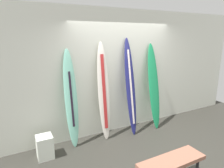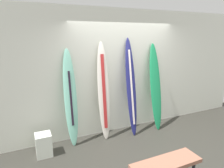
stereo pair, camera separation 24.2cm
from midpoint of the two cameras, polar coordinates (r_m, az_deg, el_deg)
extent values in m
cube|color=#302F29|center=(4.18, 9.94, -18.94)|extent=(8.00, 8.00, 0.04)
cube|color=silver|center=(4.68, 0.90, 3.65)|extent=(7.20, 0.20, 2.80)
ellipsoid|color=#80CFB5|center=(4.05, -13.38, -4.28)|extent=(0.26, 0.34, 1.99)
cube|color=black|center=(4.02, -13.25, -4.36)|extent=(0.04, 0.16, 1.10)
cone|color=black|center=(4.32, -12.51, -14.91)|extent=(0.07, 0.08, 0.11)
ellipsoid|color=silver|center=(4.25, -4.03, -2.26)|extent=(0.27, 0.36, 2.11)
cube|color=#AE2525|center=(4.22, -3.88, -2.30)|extent=(0.08, 0.24, 1.58)
ellipsoid|color=navy|center=(4.48, 3.77, -0.88)|extent=(0.24, 0.48, 2.18)
cube|color=silver|center=(4.46, 3.95, -0.89)|extent=(0.05, 0.33, 1.65)
cone|color=black|center=(4.68, 4.52, -11.97)|extent=(0.07, 0.09, 0.11)
ellipsoid|color=#19834E|center=(4.87, 10.52, -0.71)|extent=(0.29, 0.47, 2.05)
cube|color=silver|center=(4.09, -20.42, -16.61)|extent=(0.29, 0.29, 0.43)
cube|color=#945D49|center=(3.19, 14.58, -20.75)|extent=(1.06, 0.34, 0.06)
cylinder|color=black|center=(3.65, 18.28, -20.66)|extent=(0.04, 0.04, 0.41)
camera|label=1|loc=(0.12, -91.64, -0.41)|focal=31.82mm
camera|label=2|loc=(0.12, 88.36, 0.41)|focal=31.82mm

